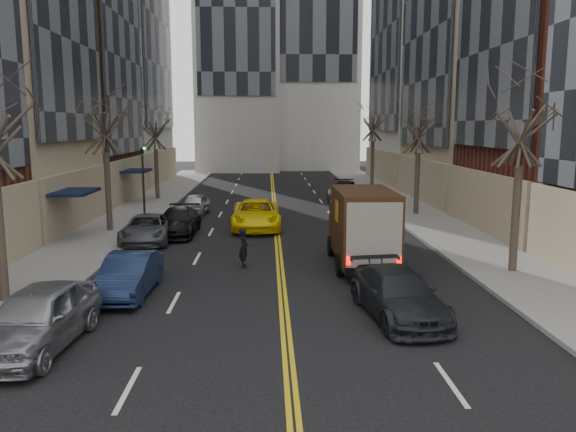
% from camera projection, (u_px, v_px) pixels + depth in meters
% --- Properties ---
extents(sidewalk_left, '(4.00, 66.00, 0.15)m').
position_uv_depth(sidewalk_left, '(137.00, 211.00, 36.47)').
color(sidewalk_left, slate).
rests_on(sidewalk_left, ground).
extents(sidewalk_right, '(4.00, 66.00, 0.15)m').
position_uv_depth(sidewalk_right, '(411.00, 210.00, 37.12)').
color(sidewalk_right, slate).
rests_on(sidewalk_right, ground).
extents(tree_lf_mid, '(3.20, 3.20, 8.91)m').
position_uv_depth(tree_lf_mid, '(104.00, 105.00, 28.53)').
color(tree_lf_mid, '#382D23').
rests_on(tree_lf_mid, sidewalk_left).
extents(tree_lf_far, '(3.20, 3.20, 8.12)m').
position_uv_depth(tree_lf_far, '(155.00, 120.00, 41.45)').
color(tree_lf_far, '#382D23').
rests_on(tree_lf_far, sidewalk_left).
extents(tree_rt_near, '(3.20, 3.20, 8.71)m').
position_uv_depth(tree_rt_near, '(523.00, 101.00, 20.31)').
color(tree_rt_near, '#382D23').
rests_on(tree_rt_near, sidewalk_right).
extents(tree_rt_mid, '(3.20, 3.20, 8.32)m').
position_uv_depth(tree_rt_mid, '(419.00, 116.00, 34.17)').
color(tree_rt_mid, '#382D23').
rests_on(tree_rt_mid, sidewalk_right).
extents(tree_rt_far, '(3.20, 3.20, 9.11)m').
position_uv_depth(tree_rt_far, '(374.00, 112.00, 48.87)').
color(tree_rt_far, '#382D23').
rests_on(tree_rt_far, sidewalk_right).
extents(traffic_signal, '(0.29, 0.26, 4.70)m').
position_uv_depth(traffic_signal, '(143.00, 176.00, 31.15)').
color(traffic_signal, black).
rests_on(traffic_signal, sidewalk_left).
extents(ups_truck, '(2.42, 5.75, 3.13)m').
position_uv_depth(ups_truck, '(362.00, 227.00, 22.33)').
color(ups_truck, black).
rests_on(ups_truck, ground).
extents(observer_sedan, '(2.52, 4.97, 1.38)m').
position_uv_depth(observer_sedan, '(398.00, 294.00, 16.47)').
color(observer_sedan, black).
rests_on(observer_sedan, ground).
extents(taxi, '(2.68, 5.66, 1.56)m').
position_uv_depth(taxi, '(256.00, 214.00, 30.67)').
color(taxi, yellow).
rests_on(taxi, ground).
extents(pedestrian, '(0.44, 0.61, 1.59)m').
position_uv_depth(pedestrian, '(244.00, 248.00, 22.26)').
color(pedestrian, black).
rests_on(pedestrian, ground).
extents(parked_lf_a, '(2.25, 4.84, 1.61)m').
position_uv_depth(parked_lf_a, '(37.00, 318.00, 14.11)').
color(parked_lf_a, '#929499').
rests_on(parked_lf_a, ground).
extents(parked_lf_b, '(1.57, 4.21, 1.38)m').
position_uv_depth(parked_lf_b, '(129.00, 275.00, 18.61)').
color(parked_lf_b, '#121D39').
rests_on(parked_lf_b, ground).
extents(parked_lf_c, '(2.46, 4.89, 1.33)m').
position_uv_depth(parked_lf_c, '(147.00, 229.00, 27.06)').
color(parked_lf_c, '#4E5056').
rests_on(parked_lf_c, ground).
extents(parked_lf_d, '(1.99, 4.79, 1.38)m').
position_uv_depth(parked_lf_d, '(178.00, 222.00, 28.88)').
color(parked_lf_d, black).
rests_on(parked_lf_d, ground).
extents(parked_lf_e, '(1.82, 3.94, 1.31)m').
position_uv_depth(parked_lf_e, '(194.00, 205.00, 35.31)').
color(parked_lf_e, '#A8ACB0').
rests_on(parked_lf_e, ground).
extents(parked_rt_a, '(1.55, 4.31, 1.41)m').
position_uv_depth(parked_rt_a, '(358.00, 204.00, 35.11)').
color(parked_rt_a, '#44464A').
rests_on(parked_rt_a, ground).
extents(parked_rt_b, '(2.43, 4.79, 1.30)m').
position_uv_depth(parked_rt_b, '(346.00, 196.00, 39.76)').
color(parked_rt_b, '#A0A2A8').
rests_on(parked_rt_b, ground).
extents(parked_rt_c, '(2.07, 4.72, 1.35)m').
position_uv_depth(parked_rt_c, '(346.00, 190.00, 43.54)').
color(parked_rt_c, black).
rests_on(parked_rt_c, ground).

